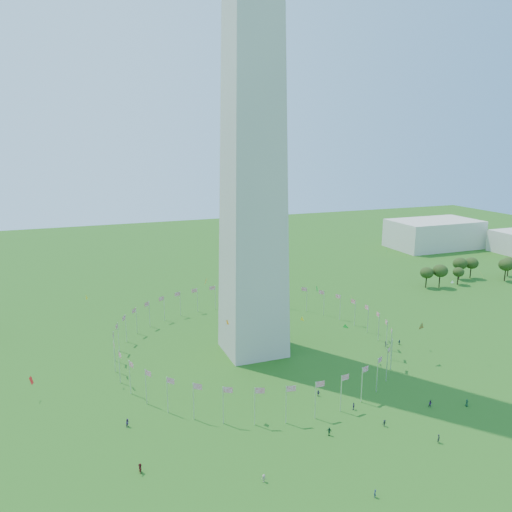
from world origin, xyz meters
The scene contains 7 objects.
ground centered at (0.00, 0.00, 0.00)m, with size 600.00×600.00×0.00m, color #1D5012.
washington_monument centered at (0.00, 50.00, 84.50)m, with size 16.80×16.80×169.00m, color #BDB7A8, non-canonical shape.
flag_ring centered at (0.00, 50.00, 4.50)m, with size 80.24×80.24×9.00m.
gov_building_east_a centered at (150.00, 150.00, 8.00)m, with size 50.00×30.00×16.00m, color beige.
crowd centered at (4.77, 4.42, 0.90)m, with size 85.70×74.95×1.98m.
kites_aloft centered at (13.92, 26.00, 17.45)m, with size 124.45×63.22×28.44m.
tree_line_east centered at (115.10, 85.18, 4.71)m, with size 52.82×15.84×10.08m.
Camera 1 is at (-48.63, -80.25, 61.68)m, focal length 35.00 mm.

